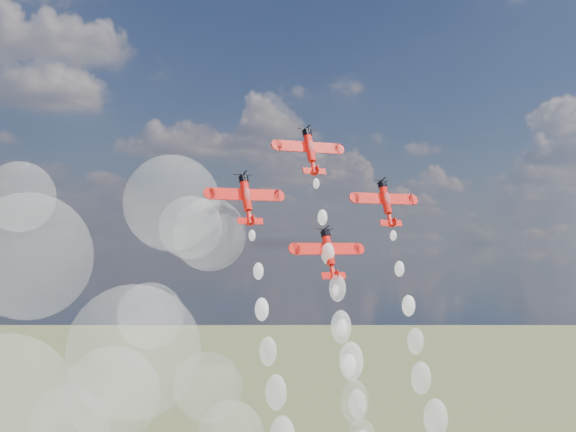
{
  "coord_description": "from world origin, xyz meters",
  "views": [
    {
      "loc": [
        -69.52,
        -112.16,
        101.39
      ],
      "look_at": [
        -9.22,
        8.6,
        106.11
      ],
      "focal_mm": 50.0,
      "sensor_mm": 36.0,
      "label": 1
    }
  ],
  "objects_px": {
    "plane_lead": "(310,150)",
    "plane_right": "(386,202)",
    "plane_left": "(246,198)",
    "plane_slot": "(329,253)"
  },
  "relations": [
    {
      "from": "plane_lead",
      "to": "plane_right",
      "type": "bearing_deg",
      "value": -13.69
    },
    {
      "from": "plane_left",
      "to": "plane_slot",
      "type": "bearing_deg",
      "value": -13.69
    },
    {
      "from": "plane_lead",
      "to": "plane_slot",
      "type": "relative_size",
      "value": 1.0
    },
    {
      "from": "plane_lead",
      "to": "plane_right",
      "type": "height_order",
      "value": "plane_lead"
    },
    {
      "from": "plane_left",
      "to": "plane_slot",
      "type": "xyz_separation_m",
      "value": [
        13.69,
        -3.34,
        -8.98
      ]
    },
    {
      "from": "plane_slot",
      "to": "plane_left",
      "type": "bearing_deg",
      "value": 166.31
    },
    {
      "from": "plane_right",
      "to": "plane_slot",
      "type": "distance_m",
      "value": 16.71
    },
    {
      "from": "plane_lead",
      "to": "plane_right",
      "type": "distance_m",
      "value": 16.71
    },
    {
      "from": "plane_left",
      "to": "plane_right",
      "type": "height_order",
      "value": "same"
    },
    {
      "from": "plane_slot",
      "to": "plane_right",
      "type": "bearing_deg",
      "value": 13.69
    }
  ]
}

